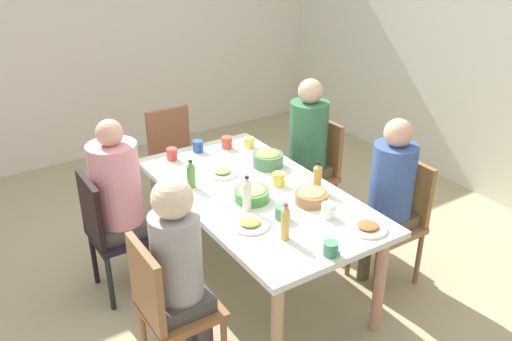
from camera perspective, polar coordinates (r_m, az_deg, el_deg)
ground_plane at (r=3.96m, az=0.00°, el=-11.70°), size 6.71×6.71×0.00m
wall_back at (r=5.11m, az=25.11°, el=10.93°), size 5.83×0.12×2.60m
wall_left at (r=5.85m, az=-15.84°, el=14.03°), size 0.12×5.19×2.60m
dining_table at (r=3.59m, az=0.00°, el=-3.32°), size 1.80×0.96×0.74m
chair_0 at (r=3.02m, az=-9.42°, el=-13.70°), size 0.40×0.40×0.90m
person_0 at (r=2.91m, az=-8.08°, el=-9.71°), size 0.30×0.30×1.24m
chair_1 at (r=3.72m, az=-15.17°, el=-5.90°), size 0.40×0.40×0.90m
person_1 at (r=3.62m, az=-14.29°, el=-2.30°), size 0.32×0.32×1.26m
chair_2 at (r=4.67m, az=-8.56°, el=1.58°), size 0.40×0.40×0.90m
chair_3 at (r=4.44m, az=6.20°, el=0.36°), size 0.40×0.40×0.90m
person_3 at (r=4.29m, az=5.42°, el=2.97°), size 0.30×0.30×1.26m
chair_4 at (r=3.87m, az=14.55°, el=-4.51°), size 0.40×0.40×0.90m
person_4 at (r=3.70m, az=13.95°, el=-2.03°), size 0.30×0.30×1.23m
plate_0 at (r=3.17m, az=-0.60°, el=-5.65°), size 0.23×0.23×0.04m
plate_1 at (r=3.20m, az=11.69°, el=-5.88°), size 0.23×0.23×0.04m
plate_2 at (r=3.77m, az=-3.56°, el=-0.24°), size 0.21×0.21×0.04m
bowl_0 at (r=3.41m, az=5.87°, el=-2.71°), size 0.21×0.21×0.09m
bowl_1 at (r=3.87m, az=1.26°, el=1.26°), size 0.22×0.22×0.11m
bowl_2 at (r=3.42m, az=-0.45°, el=-2.48°), size 0.22×0.22×0.09m
cup_0 at (r=4.02m, az=-8.84°, el=1.72°), size 0.11×0.08×0.09m
cup_1 at (r=3.27m, az=7.62°, el=-4.22°), size 0.12×0.08×0.09m
cup_2 at (r=3.23m, az=2.79°, el=-4.48°), size 0.12×0.09×0.08m
cup_3 at (r=4.18m, az=-3.08°, el=2.96°), size 0.12×0.08×0.09m
cup_4 at (r=2.94m, az=7.90°, el=-8.18°), size 0.12×0.08×0.08m
cup_5 at (r=4.20m, az=-0.72°, el=3.00°), size 0.11×0.08×0.07m
cup_6 at (r=4.13m, az=-6.12°, el=2.56°), size 0.12×0.08×0.09m
cup_7 at (r=3.61m, az=2.42°, el=-0.91°), size 0.12×0.08×0.09m
bottle_0 at (r=3.59m, az=-6.86°, el=-0.42°), size 0.06×0.06×0.19m
bottle_1 at (r=3.29m, az=-0.96°, el=-2.49°), size 0.05×0.05×0.23m
bottle_2 at (r=3.54m, az=6.50°, el=-0.69°), size 0.06×0.06×0.20m
bottle_3 at (r=3.01m, az=3.11°, el=-5.49°), size 0.05×0.05×0.22m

